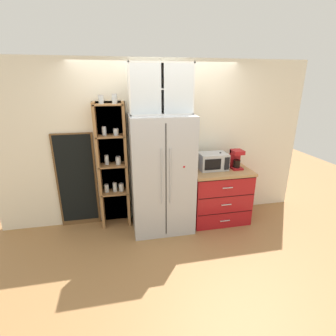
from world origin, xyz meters
TOP-DOWN VIEW (x-y plane):
  - ground_plane at (0.00, 0.00)m, footprint 10.66×10.66m
  - wall_back_cream at (0.00, 0.40)m, footprint 4.96×0.10m
  - refrigerator at (0.00, 0.00)m, footprint 0.91×0.72m
  - pantry_shelf_column at (-0.72, 0.28)m, footprint 0.49×0.31m
  - counter_cabinet at (0.96, 0.03)m, footprint 0.95×0.67m
  - microwave at (0.84, 0.08)m, footprint 0.44×0.33m
  - coffee_maker at (1.22, 0.04)m, footprint 0.17×0.20m
  - mug_sage at (0.96, -0.03)m, footprint 0.11×0.07m
  - mug_charcoal at (0.96, 0.00)m, footprint 0.12×0.08m
  - bottle_amber at (0.96, 0.07)m, footprint 0.07×0.07m
  - bottle_cobalt at (0.54, 0.05)m, footprint 0.07×0.07m
  - upper_cabinet at (0.00, 0.05)m, footprint 0.87×0.32m
  - chalkboard_menu at (-1.28, 0.33)m, footprint 0.60×0.04m

SIDE VIEW (x-z plane):
  - ground_plane at x=0.00m, z-range 0.00..0.00m
  - counter_cabinet at x=0.96m, z-range 0.00..0.89m
  - chalkboard_menu at x=-1.28m, z-range 0.00..1.51m
  - refrigerator at x=0.00m, z-range 0.00..1.78m
  - mug_charcoal at x=0.96m, z-range 0.89..0.97m
  - mug_sage at x=0.96m, z-range 0.89..0.98m
  - bottle_amber at x=0.96m, z-range 0.87..1.15m
  - bottle_cobalt at x=0.54m, z-range 0.87..1.16m
  - microwave at x=0.84m, z-range 0.89..1.15m
  - pantry_shelf_column at x=-0.72m, z-range -0.01..2.05m
  - coffee_maker at x=1.22m, z-range 0.89..1.20m
  - wall_back_cream at x=0.00m, z-range 0.00..2.55m
  - upper_cabinet at x=0.00m, z-range 1.78..2.46m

